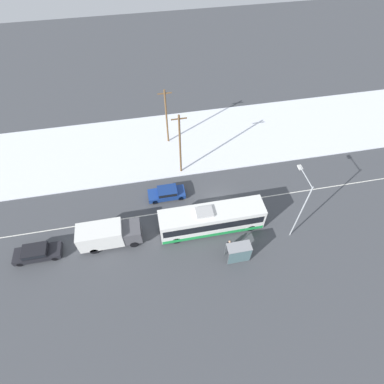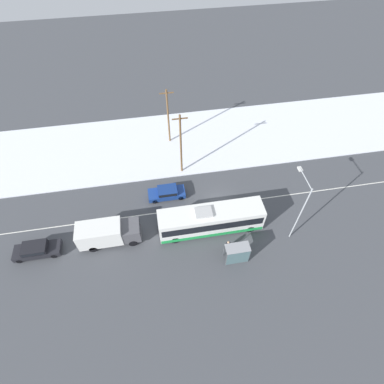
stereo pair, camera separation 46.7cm
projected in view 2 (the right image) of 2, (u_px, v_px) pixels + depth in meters
name	position (u px, v px, depth m)	size (l,w,h in m)	color
ground_plane	(219.00, 204.00, 36.03)	(120.00, 120.00, 0.00)	#424449
snow_lot	(201.00, 139.00, 43.40)	(80.00, 13.19, 0.12)	silver
lane_marking_center	(219.00, 204.00, 36.03)	(60.00, 0.12, 0.00)	silver
city_bus	(211.00, 220.00, 32.63)	(11.41, 2.57, 3.41)	white
box_truck	(107.00, 233.00, 31.71)	(6.55, 2.30, 2.81)	silver
sedan_car	(167.00, 192.00, 36.25)	(4.45, 1.80, 1.36)	navy
parked_car_near_truck	(36.00, 249.00, 31.34)	(4.77, 1.80, 1.44)	black
pedestrian_at_stop	(228.00, 245.00, 31.49)	(0.57, 0.25, 1.57)	#23232D
bus_shelter	(238.00, 253.00, 30.08)	(2.46, 1.20, 2.40)	gray
streetlamp	(300.00, 204.00, 29.55)	(0.36, 3.08, 8.27)	#9EA3A8
utility_pole_roadside	(181.00, 145.00, 35.88)	(1.80, 0.24, 8.94)	brown
utility_pole_snowlot	(168.00, 116.00, 39.88)	(1.80, 0.24, 8.33)	brown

